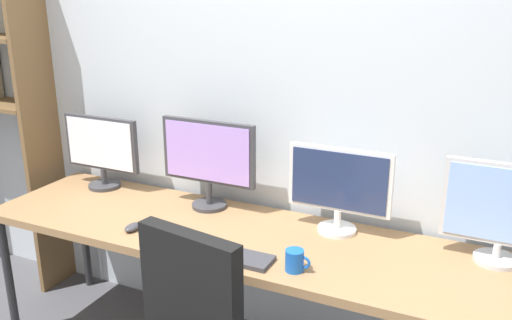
{
  "coord_description": "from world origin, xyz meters",
  "views": [
    {
      "loc": [
        1.0,
        -1.46,
        1.85
      ],
      "look_at": [
        0.0,
        0.65,
        1.09
      ],
      "focal_mm": 38.42,
      "sensor_mm": 36.0,
      "label": 1
    }
  ],
  "objects_px": {
    "monitor_center_right": "(339,186)",
    "coffee_mug": "(295,261)",
    "monitor_center_left": "(208,158)",
    "desk": "(251,244)",
    "computer_mouse": "(133,227)",
    "monitor_far_left": "(102,149)",
    "monitor_far_right": "(503,211)",
    "keyboard_main": "(228,255)"
  },
  "relations": [
    {
      "from": "monitor_far_right",
      "to": "computer_mouse",
      "type": "relative_size",
      "value": 4.95
    },
    {
      "from": "monitor_far_left",
      "to": "monitor_center_left",
      "type": "relative_size",
      "value": 0.92
    },
    {
      "from": "monitor_center_left",
      "to": "computer_mouse",
      "type": "relative_size",
      "value": 5.37
    },
    {
      "from": "monitor_center_left",
      "to": "monitor_center_right",
      "type": "distance_m",
      "value": 0.69
    },
    {
      "from": "monitor_center_left",
      "to": "monitor_far_right",
      "type": "distance_m",
      "value": 1.37
    },
    {
      "from": "monitor_far_right",
      "to": "computer_mouse",
      "type": "xyz_separation_m",
      "value": [
        -1.56,
        -0.4,
        -0.21
      ]
    },
    {
      "from": "monitor_center_left",
      "to": "monitor_far_right",
      "type": "relative_size",
      "value": 1.08
    },
    {
      "from": "desk",
      "to": "monitor_far_left",
      "type": "xyz_separation_m",
      "value": [
        -1.03,
        0.21,
        0.27
      ]
    },
    {
      "from": "keyboard_main",
      "to": "desk",
      "type": "bearing_deg",
      "value": 90.0
    },
    {
      "from": "desk",
      "to": "keyboard_main",
      "type": "bearing_deg",
      "value": -90.0
    },
    {
      "from": "monitor_far_right",
      "to": "keyboard_main",
      "type": "height_order",
      "value": "monitor_far_right"
    },
    {
      "from": "desk",
      "to": "monitor_center_left",
      "type": "bearing_deg",
      "value": 148.24
    },
    {
      "from": "desk",
      "to": "monitor_far_right",
      "type": "distance_m",
      "value": 1.09
    },
    {
      "from": "monitor_far_right",
      "to": "keyboard_main",
      "type": "distance_m",
      "value": 1.14
    },
    {
      "from": "monitor_far_right",
      "to": "coffee_mug",
      "type": "relative_size",
      "value": 4.48
    },
    {
      "from": "monitor_center_right",
      "to": "computer_mouse",
      "type": "distance_m",
      "value": 0.98
    },
    {
      "from": "monitor_center_right",
      "to": "coffee_mug",
      "type": "distance_m",
      "value": 0.47
    },
    {
      "from": "desk",
      "to": "monitor_center_left",
      "type": "xyz_separation_m",
      "value": [
        -0.34,
        0.21,
        0.31
      ]
    },
    {
      "from": "desk",
      "to": "computer_mouse",
      "type": "xyz_separation_m",
      "value": [
        -0.53,
        -0.19,
        0.06
      ]
    },
    {
      "from": "monitor_center_right",
      "to": "keyboard_main",
      "type": "bearing_deg",
      "value": -127.79
    },
    {
      "from": "keyboard_main",
      "to": "coffee_mug",
      "type": "relative_size",
      "value": 3.71
    },
    {
      "from": "monitor_far_left",
      "to": "monitor_far_right",
      "type": "distance_m",
      "value": 2.06
    },
    {
      "from": "monitor_center_left",
      "to": "desk",
      "type": "bearing_deg",
      "value": -31.76
    },
    {
      "from": "monitor_center_right",
      "to": "keyboard_main",
      "type": "relative_size",
      "value": 1.22
    },
    {
      "from": "monitor_center_right",
      "to": "monitor_far_right",
      "type": "distance_m",
      "value": 0.69
    },
    {
      "from": "monitor_far_right",
      "to": "coffee_mug",
      "type": "height_order",
      "value": "monitor_far_right"
    },
    {
      "from": "monitor_center_right",
      "to": "keyboard_main",
      "type": "distance_m",
      "value": 0.6
    },
    {
      "from": "monitor_center_left",
      "to": "monitor_center_right",
      "type": "bearing_deg",
      "value": -0.0
    },
    {
      "from": "monitor_center_left",
      "to": "keyboard_main",
      "type": "xyz_separation_m",
      "value": [
        0.34,
        -0.44,
        -0.26
      ]
    },
    {
      "from": "computer_mouse",
      "to": "monitor_far_right",
      "type": "bearing_deg",
      "value": 14.5
    },
    {
      "from": "monitor_center_right",
      "to": "monitor_far_left",
      "type": "bearing_deg",
      "value": -180.0
    },
    {
      "from": "desk",
      "to": "monitor_center_right",
      "type": "xyz_separation_m",
      "value": [
        0.34,
        0.21,
        0.27
      ]
    },
    {
      "from": "monitor_far_left",
      "to": "keyboard_main",
      "type": "xyz_separation_m",
      "value": [
        1.03,
        -0.44,
        -0.22
      ]
    },
    {
      "from": "desk",
      "to": "keyboard_main",
      "type": "height_order",
      "value": "keyboard_main"
    },
    {
      "from": "desk",
      "to": "keyboard_main",
      "type": "xyz_separation_m",
      "value": [
        0.0,
        -0.23,
        0.06
      ]
    },
    {
      "from": "monitor_center_right",
      "to": "monitor_far_right",
      "type": "xyz_separation_m",
      "value": [
        0.69,
        0.0,
        0.0
      ]
    },
    {
      "from": "monitor_far_right",
      "to": "coffee_mug",
      "type": "bearing_deg",
      "value": -149.49
    },
    {
      "from": "monitor_center_right",
      "to": "coffee_mug",
      "type": "height_order",
      "value": "monitor_center_right"
    },
    {
      "from": "monitor_far_left",
      "to": "monitor_center_left",
      "type": "height_order",
      "value": "monitor_center_left"
    },
    {
      "from": "monitor_far_right",
      "to": "desk",
      "type": "bearing_deg",
      "value": -168.34
    },
    {
      "from": "monitor_far_left",
      "to": "monitor_center_left",
      "type": "distance_m",
      "value": 0.69
    },
    {
      "from": "coffee_mug",
      "to": "monitor_far_left",
      "type": "bearing_deg",
      "value": 162.09
    }
  ]
}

